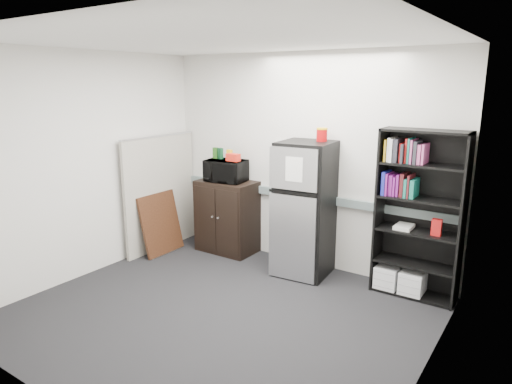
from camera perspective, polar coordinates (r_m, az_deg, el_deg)
floor at (r=4.89m, az=-4.61°, el=-14.88°), size 4.00×4.00×0.00m
wall_back at (r=5.85m, az=5.92°, el=3.87°), size 4.00×0.02×2.70m
wall_right at (r=3.55m, az=21.10°, el=-3.33°), size 0.02×3.50×2.70m
wall_left at (r=5.86m, az=-20.35°, el=3.12°), size 0.02×3.50×2.70m
ceiling at (r=4.32m, az=-5.32°, el=18.47°), size 4.00×3.50×0.02m
electrical_raceway at (r=5.92m, az=5.68°, el=-0.47°), size 3.92×0.05×0.10m
wall_note at (r=5.99m, az=2.98°, el=6.08°), size 0.14×0.00×0.10m
bookshelf at (r=5.23m, az=19.54°, el=-2.26°), size 0.90×0.34×1.85m
cubicle_partition at (r=6.57m, az=-11.83°, el=-0.07°), size 0.06×1.30×1.62m
cabinet at (r=6.40m, az=-3.62°, el=-3.04°), size 0.80×0.53×1.01m
microwave at (r=6.23m, az=-3.80°, el=2.67°), size 0.58×0.44×0.30m
snack_box_a at (r=6.34m, az=-5.06°, el=4.88°), size 0.07×0.05×0.15m
snack_box_b at (r=6.29m, az=-4.48°, el=4.82°), size 0.08×0.07×0.15m
snack_box_c at (r=6.19m, az=-3.33°, el=4.66°), size 0.07×0.05×0.14m
snack_bag at (r=6.10m, az=-2.88°, el=4.33°), size 0.18×0.10×0.10m
refrigerator at (r=5.58m, az=6.13°, el=-2.14°), size 0.67×0.70×1.65m
coffee_can at (r=5.46m, az=8.24°, el=7.23°), size 0.13×0.13×0.18m
framed_poster at (r=6.48m, az=-11.81°, el=-3.83°), size 0.22×0.66×0.84m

